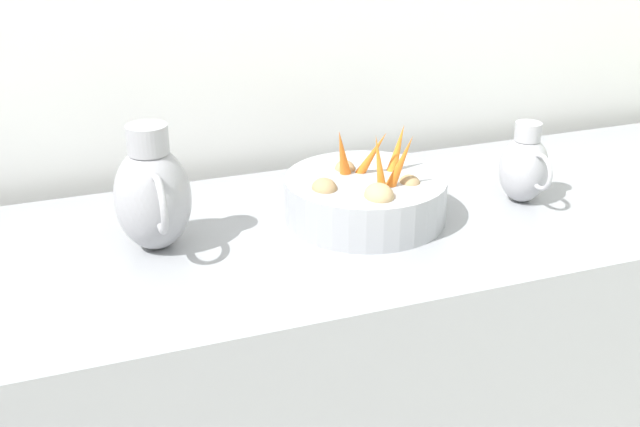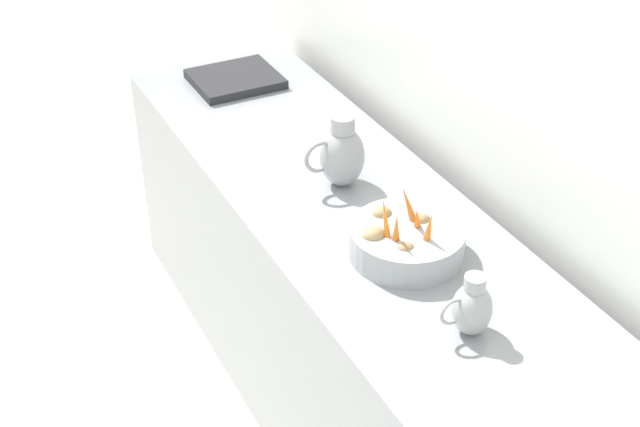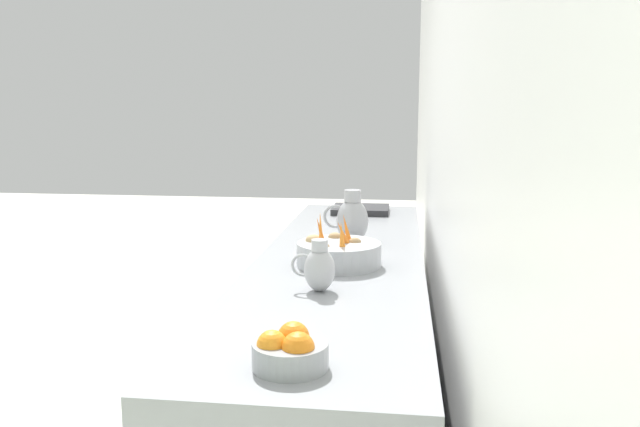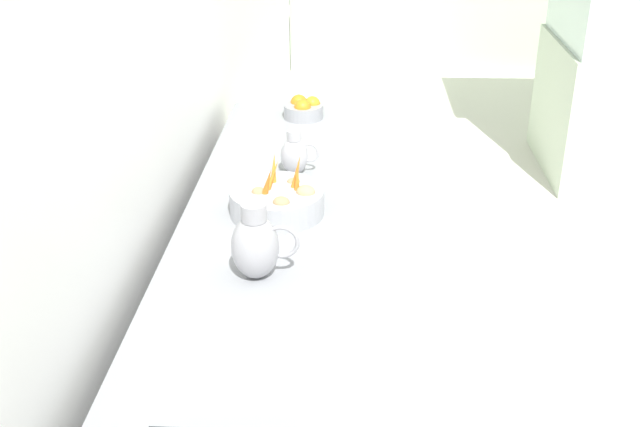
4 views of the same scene
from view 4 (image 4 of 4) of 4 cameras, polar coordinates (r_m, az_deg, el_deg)
tile_wall_left at (r=3.06m, az=-11.46°, el=13.23°), size 0.10×8.91×3.00m
prep_counter at (r=2.96m, az=-3.07°, el=-9.28°), size 0.71×2.84×0.89m
vegetable_colander at (r=2.86m, az=-3.08°, el=0.92°), size 0.34×0.34×0.22m
orange_bowl at (r=3.82m, az=-1.19°, el=7.59°), size 0.19×0.19×0.10m
metal_pitcher_tall at (r=2.44m, az=-4.65°, el=-2.24°), size 0.21×0.15×0.25m
metal_pitcher_short at (r=3.18m, az=-1.84°, el=4.31°), size 0.16×0.11×0.18m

